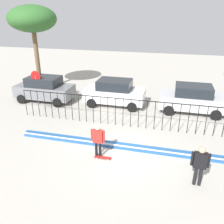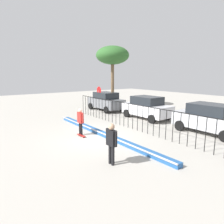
% 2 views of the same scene
% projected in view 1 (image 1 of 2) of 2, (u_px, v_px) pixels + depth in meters
% --- Properties ---
extents(ground_plane, '(60.00, 60.00, 0.00)m').
position_uv_depth(ground_plane, '(120.00, 152.00, 11.76)').
color(ground_plane, '#ADA89E').
extents(bowl_coping_ledge, '(11.00, 0.41, 0.27)m').
position_uv_depth(bowl_coping_ledge, '(121.00, 146.00, 12.10)').
color(bowl_coping_ledge, '#235699').
rests_on(bowl_coping_ledge, ground).
extents(perimeter_fence, '(14.04, 0.04, 1.75)m').
position_uv_depth(perimeter_fence, '(131.00, 110.00, 13.93)').
color(perimeter_fence, black).
rests_on(perimeter_fence, ground).
extents(skateboarder, '(0.68, 0.26, 1.68)m').
position_uv_depth(skateboarder, '(98.00, 138.00, 11.04)').
color(skateboarder, black).
rests_on(skateboarder, ground).
extents(skateboard, '(0.80, 0.20, 0.07)m').
position_uv_depth(skateboard, '(103.00, 157.00, 11.26)').
color(skateboard, '#A51E19').
rests_on(skateboard, ground).
extents(camera_operator, '(0.71, 0.27, 1.76)m').
position_uv_depth(camera_operator, '(200.00, 163.00, 9.19)').
color(camera_operator, black).
rests_on(camera_operator, ground).
extents(parked_car_gray, '(4.30, 2.12, 1.90)m').
position_uv_depth(parked_car_gray, '(45.00, 89.00, 18.04)').
color(parked_car_gray, slate).
rests_on(parked_car_gray, ground).
extents(parked_car_white, '(4.30, 2.12, 1.90)m').
position_uv_depth(parked_car_white, '(115.00, 92.00, 17.25)').
color(parked_car_white, silver).
rests_on(parked_car_white, ground).
extents(parked_car_silver, '(4.30, 2.12, 1.90)m').
position_uv_depth(parked_car_silver, '(192.00, 99.00, 16.02)').
color(parked_car_silver, '#B7BABF').
rests_on(parked_car_silver, ground).
extents(stop_sign, '(0.76, 0.07, 2.50)m').
position_uv_depth(stop_sign, '(36.00, 83.00, 17.19)').
color(stop_sign, slate).
rests_on(stop_sign, ground).
extents(palm_tree_short, '(3.74, 3.74, 6.88)m').
position_uv_depth(palm_tree_short, '(32.00, 20.00, 18.39)').
color(palm_tree_short, brown).
rests_on(palm_tree_short, ground).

